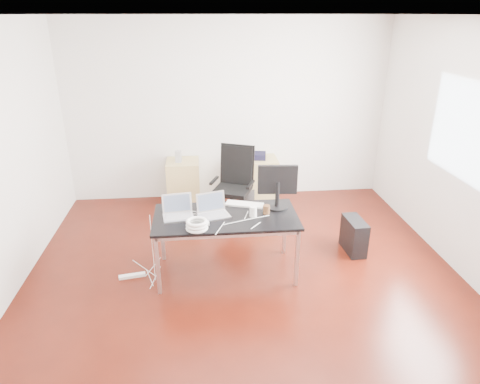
{
  "coord_description": "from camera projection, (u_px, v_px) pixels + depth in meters",
  "views": [
    {
      "loc": [
        -0.46,
        -4.11,
        2.81
      ],
      "look_at": [
        0.0,
        0.55,
        0.85
      ],
      "focal_mm": 32.0,
      "sensor_mm": 36.0,
      "label": 1
    }
  ],
  "objects": [
    {
      "name": "room_shell",
      "position": [
        249.0,
        163.0,
        4.37
      ],
      "size": [
        5.0,
        5.0,
        5.0
      ],
      "color": "#380D06",
      "rests_on": "ground"
    },
    {
      "name": "desk",
      "position": [
        226.0,
        220.0,
        4.78
      ],
      "size": [
        1.6,
        0.8,
        0.73
      ],
      "color": "black",
      "rests_on": "ground"
    },
    {
      "name": "office_chair",
      "position": [
        234.0,
        181.0,
        6.08
      ],
      "size": [
        0.62,
        0.64,
        1.08
      ],
      "rotation": [
        0.0,
        0.0,
        -0.39
      ],
      "color": "black",
      "rests_on": "ground"
    },
    {
      "name": "filing_cabinet_left",
      "position": [
        184.0,
        182.0,
        6.75
      ],
      "size": [
        0.5,
        0.5,
        0.7
      ],
      "primitive_type": "cube",
      "color": "tan",
      "rests_on": "ground"
    },
    {
      "name": "filing_cabinet_right",
      "position": [
        261.0,
        179.0,
        6.86
      ],
      "size": [
        0.5,
        0.5,
        0.7
      ],
      "primitive_type": "cube",
      "color": "tan",
      "rests_on": "ground"
    },
    {
      "name": "pc_tower",
      "position": [
        354.0,
        236.0,
        5.39
      ],
      "size": [
        0.22,
        0.46,
        0.44
      ],
      "primitive_type": "cube",
      "rotation": [
        0.0,
        0.0,
        0.05
      ],
      "color": "black",
      "rests_on": "ground"
    },
    {
      "name": "wastebasket",
      "position": [
        247.0,
        197.0,
        6.73
      ],
      "size": [
        0.28,
        0.28,
        0.28
      ],
      "primitive_type": "cylinder",
      "rotation": [
        0.0,
        0.0,
        -0.19
      ],
      "color": "black",
      "rests_on": "ground"
    },
    {
      "name": "power_strip",
      "position": [
        132.0,
        276.0,
        4.93
      ],
      "size": [
        0.31,
        0.11,
        0.04
      ],
      "primitive_type": "cube",
      "rotation": [
        0.0,
        0.0,
        0.18
      ],
      "color": "white",
      "rests_on": "ground"
    },
    {
      "name": "laptop_left",
      "position": [
        178.0,
        212.0,
        4.73
      ],
      "size": [
        0.36,
        0.29,
        0.23
      ],
      "rotation": [
        0.0,
        0.0,
        0.13
      ],
      "color": "silver",
      "rests_on": "desk"
    },
    {
      "name": "laptop_right",
      "position": [
        213.0,
        210.0,
        4.76
      ],
      "size": [
        0.39,
        0.33,
        0.23
      ],
      "rotation": [
        0.0,
        0.0,
        0.28
      ],
      "color": "silver",
      "rests_on": "desk"
    },
    {
      "name": "monitor",
      "position": [
        277.0,
        184.0,
        4.87
      ],
      "size": [
        0.45,
        0.26,
        0.51
      ],
      "rotation": [
        0.0,
        0.0,
        -0.09
      ],
      "color": "black",
      "rests_on": "desk"
    },
    {
      "name": "keyboard",
      "position": [
        244.0,
        204.0,
        5.02
      ],
      "size": [
        0.46,
        0.27,
        0.02
      ],
      "primitive_type": "cube",
      "rotation": [
        0.0,
        0.0,
        -0.31
      ],
      "color": "white",
      "rests_on": "desk"
    },
    {
      "name": "cup_white",
      "position": [
        253.0,
        211.0,
        4.72
      ],
      "size": [
        0.09,
        0.09,
        0.12
      ],
      "primitive_type": "cylinder",
      "rotation": [
        0.0,
        0.0,
        -0.1
      ],
      "color": "white",
      "rests_on": "desk"
    },
    {
      "name": "cup_brown",
      "position": [
        266.0,
        209.0,
        4.79
      ],
      "size": [
        0.09,
        0.09,
        0.1
      ],
      "primitive_type": "cylinder",
      "rotation": [
        0.0,
        0.0,
        -0.17
      ],
      "color": "brown",
      "rests_on": "desk"
    },
    {
      "name": "cable_coil",
      "position": [
        197.0,
        225.0,
        4.44
      ],
      "size": [
        0.24,
        0.24,
        0.11
      ],
      "rotation": [
        0.0,
        0.0,
        -0.12
      ],
      "color": "white",
      "rests_on": "desk"
    },
    {
      "name": "power_adapter",
      "position": [
        206.0,
        223.0,
        4.56
      ],
      "size": [
        0.08,
        0.08,
        0.03
      ],
      "primitive_type": "cube",
      "rotation": [
        0.0,
        0.0,
        0.14
      ],
      "color": "white",
      "rests_on": "desk"
    },
    {
      "name": "speaker",
      "position": [
        178.0,
        157.0,
        6.53
      ],
      "size": [
        0.1,
        0.09,
        0.18
      ],
      "primitive_type": "cube",
      "rotation": [
        0.0,
        0.0,
        -0.14
      ],
      "color": "#9E9E9E",
      "rests_on": "filing_cabinet_left"
    },
    {
      "name": "navy_garment",
      "position": [
        256.0,
        156.0,
        6.71
      ],
      "size": [
        0.33,
        0.29,
        0.09
      ],
      "primitive_type": "cube",
      "rotation": [
        0.0,
        0.0,
        -0.16
      ],
      "color": "black",
      "rests_on": "filing_cabinet_right"
    }
  ]
}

